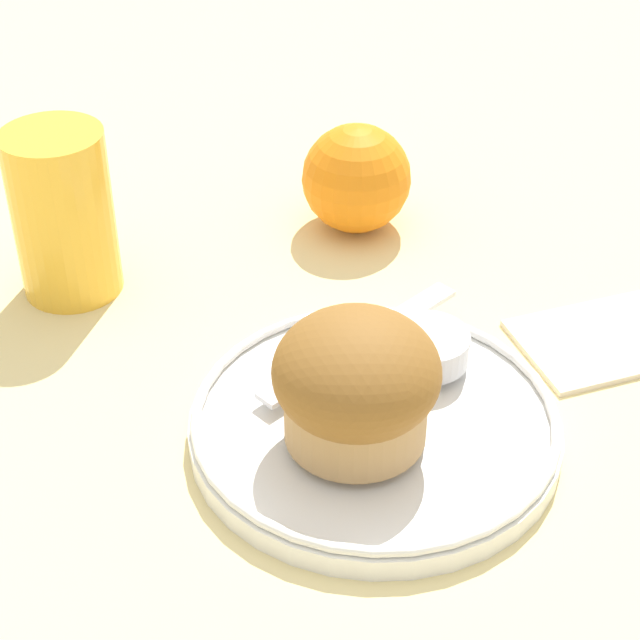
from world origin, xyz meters
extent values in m
plane|color=beige|center=(0.00, 0.00, 0.00)|extent=(3.00, 3.00, 0.00)
cylinder|color=white|center=(0.02, -0.02, 0.01)|extent=(0.21, 0.21, 0.01)
torus|color=white|center=(0.02, -0.02, 0.02)|extent=(0.21, 0.21, 0.01)
cylinder|color=tan|center=(0.00, -0.04, 0.04)|extent=(0.08, 0.08, 0.04)
ellipsoid|color=brown|center=(0.00, -0.04, 0.06)|extent=(0.09, 0.09, 0.06)
cylinder|color=silver|center=(0.06, 0.01, 0.03)|extent=(0.05, 0.05, 0.02)
cylinder|color=beige|center=(0.06, 0.01, 0.04)|extent=(0.05, 0.05, 0.00)
sphere|color=#4C194C|center=(0.03, 0.03, 0.03)|extent=(0.01, 0.01, 0.01)
sphere|color=#4C194C|center=(0.04, 0.03, 0.03)|extent=(0.01, 0.01, 0.01)
cube|color=silver|center=(0.03, 0.04, 0.02)|extent=(0.15, 0.08, 0.00)
sphere|color=orange|center=(0.09, 0.20, 0.04)|extent=(0.08, 0.08, 0.08)
cylinder|color=gold|center=(-0.12, 0.19, 0.06)|extent=(0.07, 0.07, 0.12)
cube|color=beige|center=(0.21, 0.01, 0.00)|extent=(0.14, 0.08, 0.01)
camera|label=1|loc=(-0.16, -0.45, 0.42)|focal=60.00mm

